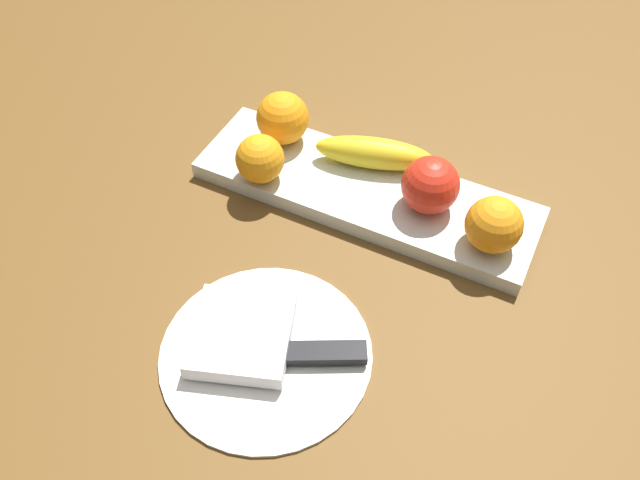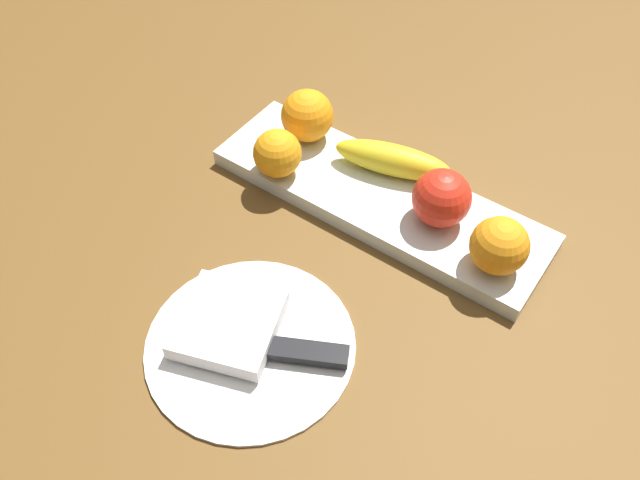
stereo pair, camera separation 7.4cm
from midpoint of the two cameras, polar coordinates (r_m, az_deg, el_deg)
name	(u,v)px [view 1 (the left image)]	position (r m, az deg, el deg)	size (l,w,h in m)	color
ground_plane	(379,184)	(0.88, 2.79, 4.79)	(2.40, 2.40, 0.00)	brown
fruit_tray	(365,192)	(0.85, 1.45, 4.10)	(0.44, 0.13, 0.02)	silver
apple	(430,185)	(0.80, 6.98, 4.62)	(0.07, 0.07, 0.07)	red
banana	(374,153)	(0.85, 2.25, 7.44)	(0.15, 0.04, 0.04)	yellow
orange_near_apple	(494,225)	(0.77, 12.27, 1.14)	(0.07, 0.07, 0.07)	orange
orange_near_banana	(260,159)	(0.84, -7.79, 6.89)	(0.06, 0.06, 0.06)	orange
orange_center	(284,117)	(0.89, -5.62, 10.49)	(0.07, 0.07, 0.07)	orange
dinner_plate	(266,352)	(0.72, -7.73, -9.87)	(0.23, 0.23, 0.01)	white
folded_napkin	(242,335)	(0.72, -9.82, -8.32)	(0.10, 0.11, 0.02)	white
knife	(310,354)	(0.70, -3.96, -10.05)	(0.17, 0.10, 0.01)	silver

